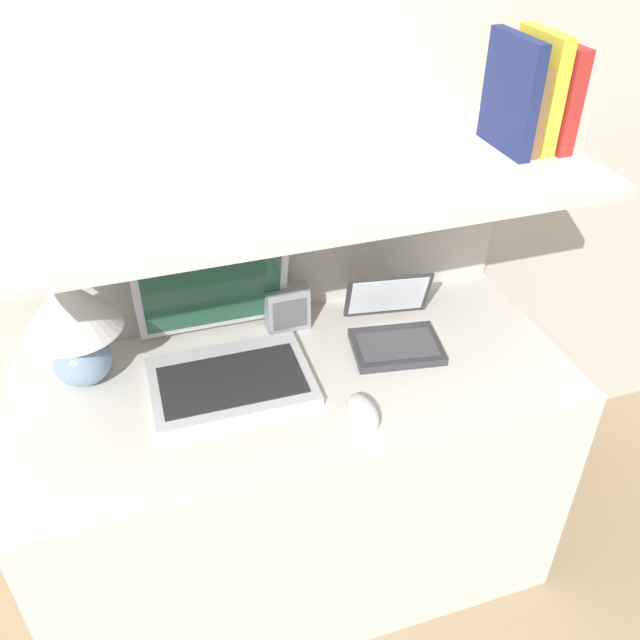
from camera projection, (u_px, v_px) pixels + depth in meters
name	position (u px, v px, depth m)	size (l,w,h in m)	color
wall_back	(250.00, 119.00, 1.53)	(6.00, 0.05, 2.40)	beige
desk	(300.00, 482.00, 1.76)	(1.28, 0.55, 0.71)	silver
back_riser	(267.00, 349.00, 1.86)	(1.28, 0.04, 1.15)	beige
shelf	(283.00, 184.00, 1.34)	(1.28, 0.50, 0.03)	silver
table_lamp	(72.00, 319.00, 1.45)	(0.21, 0.21, 0.27)	#7593B2
laptop_large	(225.00, 349.00, 1.55)	(0.37, 0.35, 0.28)	silver
laptop_small	(394.00, 330.00, 1.65)	(0.24, 0.25, 0.16)	#333338
computer_mouse	(363.00, 412.00, 1.44)	(0.06, 0.11, 0.04)	white
router_box	(287.00, 309.00, 1.68)	(0.11, 0.05, 0.12)	gray
book_red	(552.00, 94.00, 1.42)	(0.03, 0.17, 0.21)	#A82823
book_yellow	(537.00, 90.00, 1.41)	(0.03, 0.16, 0.24)	gold
book_brown	(521.00, 105.00, 1.41)	(0.02, 0.15, 0.18)	brown
book_navy	(511.00, 94.00, 1.39)	(0.03, 0.18, 0.23)	navy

